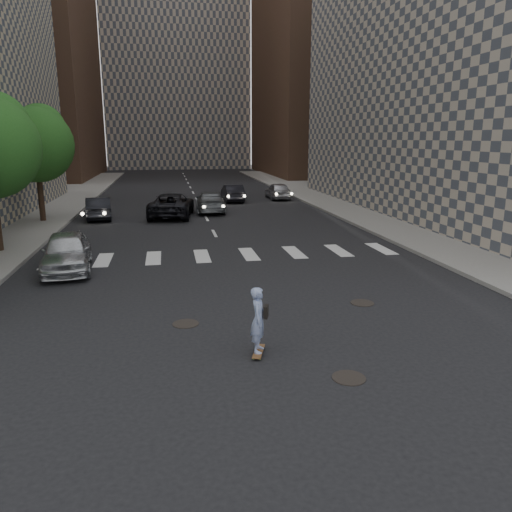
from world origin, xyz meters
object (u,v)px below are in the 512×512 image
(skateboarder, at_px, (259,320))
(traffic_car_a, at_px, (98,208))
(silver_sedan, at_px, (67,252))
(traffic_car_b, at_px, (211,202))
(traffic_car_d, at_px, (278,191))
(tree_c, at_px, (37,141))
(traffic_car_e, at_px, (233,193))
(traffic_car_c, at_px, (172,205))

(skateboarder, distance_m, traffic_car_a, 21.88)
(skateboarder, relative_size, silver_sedan, 0.38)
(traffic_car_b, distance_m, traffic_car_d, 8.69)
(tree_c, height_order, traffic_car_d, tree_c)
(skateboarder, xyz_separation_m, traffic_car_b, (0.92, 22.74, -0.16))
(tree_c, xyz_separation_m, traffic_car_e, (12.15, 7.98, -3.99))
(skateboarder, relative_size, traffic_car_d, 0.41)
(traffic_car_a, bearing_deg, skateboarder, 98.60)
(traffic_car_c, bearing_deg, skateboarder, 102.04)
(silver_sedan, distance_m, traffic_car_a, 12.48)
(traffic_car_c, relative_size, traffic_car_e, 1.34)
(traffic_car_b, distance_m, traffic_car_c, 3.08)
(tree_c, xyz_separation_m, traffic_car_b, (9.95, 2.58, -3.97))
(silver_sedan, xyz_separation_m, traffic_car_b, (6.60, 14.19, -0.04))
(skateboarder, relative_size, traffic_car_c, 0.30)
(silver_sedan, bearing_deg, traffic_car_a, 85.25)
(traffic_car_e, bearing_deg, skateboarder, 82.87)
(traffic_car_b, distance_m, traffic_car_e, 5.83)
(tree_c, relative_size, silver_sedan, 1.56)
(traffic_car_a, xyz_separation_m, traffic_car_e, (9.19, 7.12, -0.01))
(traffic_car_b, bearing_deg, tree_c, 17.45)
(skateboarder, bearing_deg, traffic_car_d, 95.07)
(tree_c, relative_size, skateboarder, 4.11)
(traffic_car_a, relative_size, traffic_car_c, 0.75)
(silver_sedan, height_order, traffic_car_c, traffic_car_c)
(traffic_car_a, height_order, traffic_car_e, traffic_car_a)
(skateboarder, bearing_deg, tree_c, 132.62)
(silver_sedan, distance_m, traffic_car_d, 24.04)
(traffic_car_d, xyz_separation_m, traffic_car_e, (-3.81, -0.88, -0.01))
(skateboarder, height_order, traffic_car_e, skateboarder)
(tree_c, relative_size, traffic_car_a, 1.63)
(skateboarder, xyz_separation_m, traffic_car_a, (-6.08, 21.02, -0.18))
(skateboarder, height_order, traffic_car_d, skateboarder)
(traffic_car_c, xyz_separation_m, traffic_car_d, (8.58, 7.97, -0.07))
(traffic_car_b, xyz_separation_m, traffic_car_d, (6.00, 6.28, -0.01))
(traffic_car_d, relative_size, traffic_car_e, 0.98)
(tree_c, bearing_deg, traffic_car_c, 6.93)
(traffic_car_d, bearing_deg, traffic_car_e, 13.13)
(traffic_car_c, bearing_deg, tree_c, 14.47)
(tree_c, height_order, silver_sedan, tree_c)
(traffic_car_c, relative_size, traffic_car_d, 1.36)
(tree_c, xyz_separation_m, traffic_car_a, (2.95, 0.86, -3.98))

